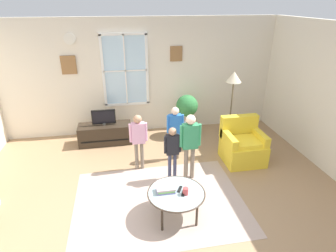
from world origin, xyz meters
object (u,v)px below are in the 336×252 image
Objects in this scene: remote_near_cup at (183,193)px; person_black_shirt at (172,148)px; person_green_shirt at (190,140)px; potted_plant_by_window at (187,111)px; armchair at (242,146)px; television at (104,117)px; book_stack at (166,189)px; cup at (186,191)px; floor_lamp at (233,84)px; remote_near_books at (180,189)px; person_blue_shirt at (175,127)px; coffee_table at (176,194)px; person_pink_shirt at (138,136)px; tv_stand at (105,134)px.

person_black_shirt is (0.04, 1.02, 0.19)m from remote_near_cup.
remote_near_cup is at bearing -109.12° from person_green_shirt.
armchair is at bearing -59.12° from potted_plant_by_window.
book_stack is (0.94, -2.56, -0.16)m from television.
armchair is 1.58m from person_black_shirt.
person_black_shirt is at bearing 89.47° from cup.
cup is 0.06× the size of floor_lamp.
person_blue_shirt is at bearing 81.00° from remote_near_books.
remote_near_books is 1.00× the size of remote_near_cup.
person_blue_shirt is at bearing 79.08° from coffee_table.
television is at bearing 118.73° from person_pink_shirt.
television is 1.91m from potted_plant_by_window.
person_black_shirt is at bearing -53.40° from tv_stand.
person_blue_shirt is 0.69× the size of floor_lamp.
person_green_shirt reaches higher than coffee_table.
remote_near_cup is 1.72m from person_blue_shirt.
person_black_shirt is (0.01, 1.04, 0.15)m from cup.
remote_near_cup reaches higher than tv_stand.
remote_near_books is (0.07, 0.05, 0.03)m from coffee_table.
floor_lamp is at bearing 54.35° from remote_near_cup.
person_green_shirt reaches higher than person_black_shirt.
armchair is 8.18× the size of cup.
book_stack is (-0.14, 0.05, 0.06)m from coffee_table.
armchair is at bearing 39.67° from remote_near_books.
remote_near_books and remote_near_cup have the same top height.
person_pink_shirt reaches higher than potted_plant_by_window.
potted_plant_by_window is (0.97, 2.66, 0.14)m from book_stack.
person_green_shirt is 1.84m from potted_plant_by_window.
armchair is 0.88× the size of potted_plant_by_window.
armchair is 0.78× the size of person_blue_shirt.
floor_lamp is at bearing -10.07° from tv_stand.
coffee_table is at bearing -127.84° from floor_lamp.
person_black_shirt is at bearing -142.80° from floor_lamp.
person_black_shirt is at bearing 73.24° from book_stack.
person_blue_shirt is 1.57m from floor_lamp.
person_black_shirt reaches higher than remote_near_books.
television is at bearing 132.03° from person_green_shirt.
cup is at bearing -96.47° from person_blue_shirt.
remote_near_books is at bearing -105.85° from potted_plant_by_window.
book_stack is 2.89m from floor_lamp.
remote_near_books is (1.15, -2.56, -0.19)m from television.
tv_stand is at bearing 126.60° from person_black_shirt.
cup reaches higher than tv_stand.
person_black_shirt is (0.07, 0.92, 0.19)m from remote_near_books.
potted_plant_by_window is at bearing 73.17° from coffee_table.
remote_near_books is 0.10m from remote_near_cup.
potted_plant_by_window is at bearing 74.15° from remote_near_books.
person_black_shirt is at bearing 82.19° from coffee_table.
remote_near_books is at bearing 39.51° from coffee_table.
tv_stand is 4.30× the size of book_stack.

